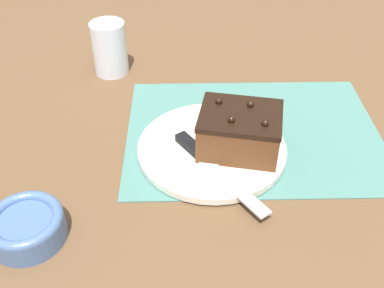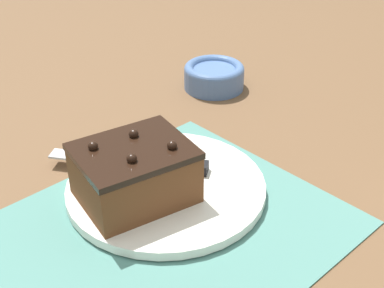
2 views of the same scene
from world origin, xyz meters
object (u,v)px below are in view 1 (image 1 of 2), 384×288
object	(u,v)px
chocolate_cake	(240,131)
serving_knife	(205,159)
cake_plate	(212,148)
drinking_glass	(110,48)
small_bowl	(26,226)

from	to	relation	value
chocolate_cake	serving_knife	world-z (taller)	chocolate_cake
cake_plate	drinking_glass	xyz separation A→B (m)	(-0.20, 0.28, 0.05)
cake_plate	serving_knife	distance (m)	0.04
serving_knife	drinking_glass	world-z (taller)	drinking_glass
drinking_glass	cake_plate	bearing A→B (deg)	-54.04
serving_knife	chocolate_cake	bearing A→B (deg)	175.89
small_bowl	drinking_glass	bearing A→B (deg)	82.03
cake_plate	small_bowl	world-z (taller)	small_bowl
small_bowl	chocolate_cake	bearing A→B (deg)	28.94
cake_plate	small_bowl	xyz separation A→B (m)	(-0.27, -0.18, 0.01)
chocolate_cake	drinking_glass	bearing A→B (deg)	130.99
chocolate_cake	drinking_glass	world-z (taller)	drinking_glass
serving_knife	small_bowl	xyz separation A→B (m)	(-0.25, -0.14, 0.00)
chocolate_cake	cake_plate	bearing A→B (deg)	173.70
drinking_glass	small_bowl	world-z (taller)	drinking_glass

